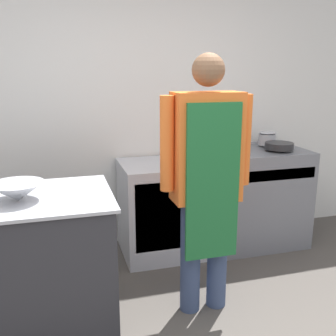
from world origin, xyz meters
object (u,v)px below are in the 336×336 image
object	(u,v)px
saute_pan	(279,146)
sauce_pot	(267,138)
stock_pot	(228,133)
fridge_unit	(161,209)
stove	(251,197)
person_cook	(206,172)
mixing_bowl	(17,192)

from	to	relation	value
saute_pan	sauce_pot	bearing A→B (deg)	90.00
stock_pot	fridge_unit	bearing A→B (deg)	-172.59
stove	person_cook	bearing A→B (deg)	-132.58
fridge_unit	person_cook	world-z (taller)	person_cook
fridge_unit	stock_pot	distance (m)	0.95
mixing_bowl	stove	bearing A→B (deg)	23.65
fridge_unit	stock_pot	bearing A→B (deg)	7.41
person_cook	sauce_pot	world-z (taller)	person_cook
stove	saute_pan	world-z (taller)	saute_pan
stove	mixing_bowl	bearing A→B (deg)	-156.35
saute_pan	stock_pot	bearing A→B (deg)	152.10
fridge_unit	mixing_bowl	size ratio (longest dim) A/B	2.68
mixing_bowl	stock_pot	bearing A→B (deg)	29.00
mixing_bowl	saute_pan	xyz separation A→B (m)	(2.23, 0.78, 0.02)
fridge_unit	mixing_bowl	xyz separation A→B (m)	(-1.12, -0.91, 0.54)
fridge_unit	stock_pot	world-z (taller)	stock_pot
stove	mixing_bowl	size ratio (longest dim) A/B	3.09
stove	person_cook	size ratio (longest dim) A/B	0.56
stock_pot	sauce_pot	bearing A→B (deg)	0.00
person_cook	stock_pot	size ratio (longest dim) A/B	6.71
sauce_pot	saute_pan	bearing A→B (deg)	-90.00
stove	person_cook	distance (m)	1.36
fridge_unit	mixing_bowl	distance (m)	1.54
fridge_unit	saute_pan	xyz separation A→B (m)	(1.10, -0.13, 0.55)
fridge_unit	sauce_pot	distance (m)	1.26
person_cook	fridge_unit	bearing A→B (deg)	93.79
mixing_bowl	saute_pan	world-z (taller)	mixing_bowl
stove	saute_pan	xyz separation A→B (m)	(0.20, -0.11, 0.51)
stock_pot	saute_pan	bearing A→B (deg)	-27.90
stove	stock_pot	xyz separation A→B (m)	(-0.22, 0.11, 0.62)
stove	fridge_unit	distance (m)	0.91
fridge_unit	sauce_pot	bearing A→B (deg)	4.60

